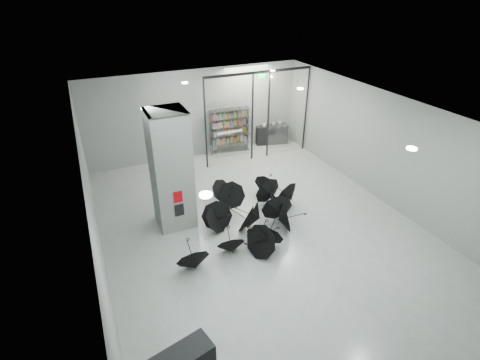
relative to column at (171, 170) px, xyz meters
name	(u,v)px	position (x,y,z in m)	size (l,w,h in m)	color
room	(271,157)	(2.50, -2.00, 0.84)	(14.00, 14.02, 4.01)	gray
column	(171,170)	(0.00, 0.00, 0.00)	(1.20, 1.20, 4.00)	slate
fire_cabinet	(178,197)	(0.00, -0.62, -0.65)	(0.28, 0.04, 0.38)	#A50A07
info_panel	(179,210)	(0.00, -0.62, -1.15)	(0.30, 0.03, 0.42)	black
exit_sign	(262,76)	(4.90, 3.30, 1.82)	(0.30, 0.06, 0.15)	#0CE533
glass_partition	(258,113)	(4.89, 3.50, 0.18)	(5.06, 0.08, 4.00)	silver
bookshelf	(229,130)	(4.00, 4.75, -0.95)	(1.91, 0.38, 2.10)	black
shop_counter	(271,134)	(6.32, 4.80, -1.52)	(1.59, 0.64, 0.95)	black
umbrella_cluster	(254,220)	(2.30, -1.38, -1.70)	(5.33, 4.83, 1.30)	black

